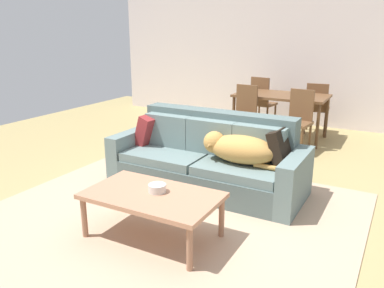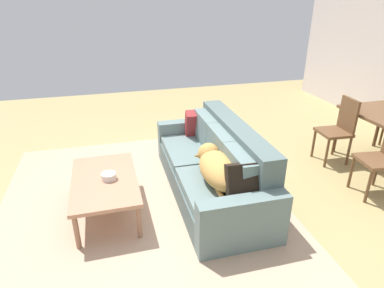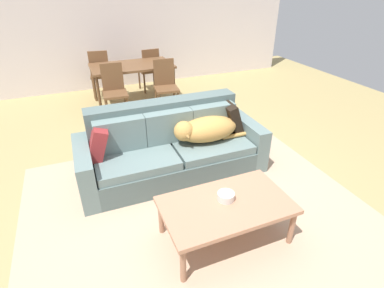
{
  "view_description": "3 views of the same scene",
  "coord_description": "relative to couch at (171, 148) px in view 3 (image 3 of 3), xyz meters",
  "views": [
    {
      "loc": [
        1.71,
        -3.52,
        1.77
      ],
      "look_at": [
        -0.23,
        0.04,
        0.57
      ],
      "focal_mm": 36.16,
      "sensor_mm": 36.0,
      "label": 1
    },
    {
      "loc": [
        3.12,
        -0.9,
        2.21
      ],
      "look_at": [
        -0.36,
        0.06,
        0.57
      ],
      "focal_mm": 30.9,
      "sensor_mm": 36.0,
      "label": 2
    },
    {
      "loc": [
        -1.13,
        -2.78,
        2.19
      ],
      "look_at": [
        0.02,
        -0.01,
        0.5
      ],
      "focal_mm": 28.09,
      "sensor_mm": 36.0,
      "label": 3
    }
  ],
  "objects": [
    {
      "name": "dining_chair_near_right",
      "position": [
        0.55,
        1.88,
        0.18
      ],
      "size": [
        0.45,
        0.45,
        0.93
      ],
      "rotation": [
        0.0,
        0.0,
        -0.12
      ],
      "color": "brown",
      "rests_on": "ground"
    },
    {
      "name": "coffee_table",
      "position": [
        0.09,
        -1.28,
        0.05
      ],
      "size": [
        1.15,
        0.68,
        0.42
      ],
      "color": "tan",
      "rests_on": "ground"
    },
    {
      "name": "couch",
      "position": [
        0.0,
        0.0,
        0.0
      ],
      "size": [
        2.23,
        0.9,
        0.86
      ],
      "rotation": [
        0.0,
        0.0,
        -0.01
      ],
      "color": "#516261",
      "rests_on": "ground"
    },
    {
      "name": "dining_chair_far_left",
      "position": [
        -0.41,
        3.08,
        0.19
      ],
      "size": [
        0.45,
        0.45,
        0.94
      ],
      "rotation": [
        0.0,
        0.0,
        3.0
      ],
      "color": "brown",
      "rests_on": "ground"
    },
    {
      "name": "dining_table",
      "position": [
        0.11,
        2.51,
        0.35
      ],
      "size": [
        1.48,
        0.85,
        0.74
      ],
      "color": "brown",
      "rests_on": "ground"
    },
    {
      "name": "bowl_on_coffee_table",
      "position": [
        0.11,
        -1.23,
        0.13
      ],
      "size": [
        0.16,
        0.16,
        0.07
      ],
      "primitive_type": "cylinder",
      "color": "silver",
      "rests_on": "coffee_table"
    },
    {
      "name": "dining_chair_near_left",
      "position": [
        -0.33,
        1.95,
        0.18
      ],
      "size": [
        0.42,
        0.42,
        0.93
      ],
      "rotation": [
        0.0,
        0.0,
        -0.06
      ],
      "color": "brown",
      "rests_on": "ground"
    },
    {
      "name": "throw_pillow_by_right_arm",
      "position": [
        0.84,
        0.03,
        0.26
      ],
      "size": [
        0.26,
        0.42,
        0.42
      ],
      "primitive_type": "cube",
      "rotation": [
        0.0,
        -0.31,
        -0.06
      ],
      "color": "black",
      "rests_on": "couch"
    },
    {
      "name": "throw_pillow_by_left_arm",
      "position": [
        -0.84,
        0.05,
        0.25
      ],
      "size": [
        0.3,
        0.4,
        0.41
      ],
      "primitive_type": "cube",
      "rotation": [
        0.0,
        0.32,
        -0.1
      ],
      "color": "maroon",
      "rests_on": "couch"
    },
    {
      "name": "dining_chair_far_right",
      "position": [
        0.59,
        3.06,
        0.17
      ],
      "size": [
        0.43,
        0.43,
        0.9
      ],
      "rotation": [
        0.0,
        0.0,
        3.23
      ],
      "color": "brown",
      "rests_on": "ground"
    },
    {
      "name": "area_rug",
      "position": [
        -0.0,
        -0.89,
        -0.32
      ],
      "size": [
        3.55,
        3.21,
        0.01
      ],
      "primitive_type": "cube",
      "rotation": [
        0.0,
        0.0,
        -0.01
      ],
      "color": "tan",
      "rests_on": "ground"
    },
    {
      "name": "ground_plane",
      "position": [
        0.14,
        -0.28,
        -0.33
      ],
      "size": [
        10.0,
        10.0,
        0.0
      ],
      "primitive_type": "plane",
      "color": "tan"
    },
    {
      "name": "dog_on_left_cushion",
      "position": [
        0.4,
        -0.11,
        0.23
      ],
      "size": [
        0.94,
        0.39,
        0.31
      ],
      "rotation": [
        0.0,
        0.0,
        -0.01
      ],
      "color": "#C18D47",
      "rests_on": "couch"
    },
    {
      "name": "back_partition",
      "position": [
        0.14,
        3.72,
        1.02
      ],
      "size": [
        8.0,
        0.12,
        2.7
      ],
      "primitive_type": "cube",
      "color": "silver",
      "rests_on": "ground"
    }
  ]
}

